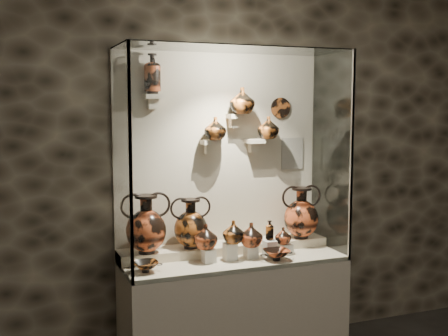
# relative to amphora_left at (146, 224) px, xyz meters

# --- Properties ---
(wall_back) EXTENTS (5.00, 0.02, 3.20)m
(wall_back) POSITION_rel_amphora_left_xyz_m (0.65, 0.21, 0.48)
(wall_back) COLOR black
(wall_back) RESTS_ON ground
(plinth) EXTENTS (1.70, 0.60, 0.80)m
(plinth) POSITION_rel_amphora_left_xyz_m (0.65, -0.11, -0.72)
(plinth) COLOR beige
(plinth) RESTS_ON floor
(front_tier) EXTENTS (1.68, 0.58, 0.03)m
(front_tier) POSITION_rel_amphora_left_xyz_m (0.65, -0.11, -0.30)
(front_tier) COLOR beige
(front_tier) RESTS_ON plinth
(rear_tier) EXTENTS (1.70, 0.25, 0.10)m
(rear_tier) POSITION_rel_amphora_left_xyz_m (0.65, 0.06, -0.27)
(rear_tier) COLOR beige
(rear_tier) RESTS_ON plinth
(back_panel) EXTENTS (1.70, 0.03, 1.60)m
(back_panel) POSITION_rel_amphora_left_xyz_m (0.65, 0.20, 0.48)
(back_panel) COLOR beige
(back_panel) RESTS_ON plinth
(glass_front) EXTENTS (1.70, 0.01, 1.60)m
(glass_front) POSITION_rel_amphora_left_xyz_m (0.65, -0.41, 0.48)
(glass_front) COLOR white
(glass_front) RESTS_ON plinth
(glass_left) EXTENTS (0.01, 0.60, 1.60)m
(glass_left) POSITION_rel_amphora_left_xyz_m (-0.20, -0.11, 0.48)
(glass_left) COLOR white
(glass_left) RESTS_ON plinth
(glass_right) EXTENTS (0.01, 0.60, 1.60)m
(glass_right) POSITION_rel_amphora_left_xyz_m (1.49, -0.11, 0.48)
(glass_right) COLOR white
(glass_right) RESTS_ON plinth
(glass_top) EXTENTS (1.70, 0.60, 0.01)m
(glass_top) POSITION_rel_amphora_left_xyz_m (0.65, -0.11, 1.28)
(glass_top) COLOR white
(glass_top) RESTS_ON back_panel
(frame_post_left) EXTENTS (0.02, 0.02, 1.60)m
(frame_post_left) POSITION_rel_amphora_left_xyz_m (-0.19, -0.40, 0.48)
(frame_post_left) COLOR gray
(frame_post_left) RESTS_ON plinth
(frame_post_right) EXTENTS (0.02, 0.02, 1.60)m
(frame_post_right) POSITION_rel_amphora_left_xyz_m (1.49, -0.40, 0.48)
(frame_post_right) COLOR gray
(frame_post_right) RESTS_ON plinth
(pedestal_a) EXTENTS (0.09, 0.09, 0.10)m
(pedestal_a) POSITION_rel_amphora_left_xyz_m (0.43, -0.16, -0.24)
(pedestal_a) COLOR silver
(pedestal_a) RESTS_ON front_tier
(pedestal_b) EXTENTS (0.09, 0.09, 0.13)m
(pedestal_b) POSITION_rel_amphora_left_xyz_m (0.60, -0.16, -0.22)
(pedestal_b) COLOR silver
(pedestal_b) RESTS_ON front_tier
(pedestal_c) EXTENTS (0.09, 0.09, 0.09)m
(pedestal_c) POSITION_rel_amphora_left_xyz_m (0.77, -0.16, -0.24)
(pedestal_c) COLOR silver
(pedestal_c) RESTS_ON front_tier
(pedestal_d) EXTENTS (0.09, 0.09, 0.12)m
(pedestal_d) POSITION_rel_amphora_left_xyz_m (0.93, -0.16, -0.23)
(pedestal_d) COLOR silver
(pedestal_d) RESTS_ON front_tier
(pedestal_e) EXTENTS (0.09, 0.09, 0.08)m
(pedestal_e) POSITION_rel_amphora_left_xyz_m (1.07, -0.16, -0.25)
(pedestal_e) COLOR silver
(pedestal_e) RESTS_ON front_tier
(bracket_ul) EXTENTS (0.14, 0.12, 0.04)m
(bracket_ul) POSITION_rel_amphora_left_xyz_m (0.10, 0.13, 0.93)
(bracket_ul) COLOR beige
(bracket_ul) RESTS_ON back_panel
(bracket_ca) EXTENTS (0.14, 0.12, 0.04)m
(bracket_ca) POSITION_rel_amphora_left_xyz_m (0.55, 0.13, 0.58)
(bracket_ca) COLOR beige
(bracket_ca) RESTS_ON back_panel
(bracket_cb) EXTENTS (0.10, 0.12, 0.04)m
(bracket_cb) POSITION_rel_amphora_left_xyz_m (0.75, 0.13, 0.78)
(bracket_cb) COLOR beige
(bracket_cb) RESTS_ON back_panel
(bracket_cc) EXTENTS (0.14, 0.12, 0.04)m
(bracket_cc) POSITION_rel_amphora_left_xyz_m (0.93, 0.13, 0.58)
(bracket_cc) COLOR beige
(bracket_cc) RESTS_ON back_panel
(amphora_left) EXTENTS (0.40, 0.40, 0.44)m
(amphora_left) POSITION_rel_amphora_left_xyz_m (0.00, 0.00, 0.00)
(amphora_left) COLOR #BE4C24
(amphora_left) RESTS_ON rear_tier
(amphora_mid) EXTENTS (0.33, 0.33, 0.38)m
(amphora_mid) POSITION_rel_amphora_left_xyz_m (0.35, 0.02, -0.03)
(amphora_mid) COLOR #A8551D
(amphora_mid) RESTS_ON rear_tier
(amphora_right) EXTENTS (0.42, 0.42, 0.42)m
(amphora_right) POSITION_rel_amphora_left_xyz_m (1.29, 0.01, -0.01)
(amphora_right) COLOR #BE4C24
(amphora_right) RESTS_ON rear_tier
(jug_a) EXTENTS (0.22, 0.22, 0.19)m
(jug_a) POSITION_rel_amphora_left_xyz_m (0.41, -0.15, -0.10)
(jug_a) COLOR #BE4C24
(jug_a) RESTS_ON pedestal_a
(jug_b) EXTENTS (0.18, 0.18, 0.17)m
(jug_b) POSITION_rel_amphora_left_xyz_m (0.62, -0.18, -0.07)
(jug_b) COLOR #A8551D
(jug_b) RESTS_ON pedestal_b
(jug_c) EXTENTS (0.20, 0.20, 0.18)m
(jug_c) POSITION_rel_amphora_left_xyz_m (0.76, -0.18, -0.11)
(jug_c) COLOR #BE4C24
(jug_c) RESTS_ON pedestal_c
(jug_e) EXTENTS (0.16, 0.16, 0.13)m
(jug_e) POSITION_rel_amphora_left_xyz_m (1.04, -0.16, -0.14)
(jug_e) COLOR #BE4C24
(jug_e) RESTS_ON pedestal_e
(lekythos_small) EXTENTS (0.10, 0.10, 0.17)m
(lekythos_small) POSITION_rel_amphora_left_xyz_m (0.93, -0.15, -0.08)
(lekythos_small) COLOR #A8551D
(lekythos_small) RESTS_ON pedestal_d
(kylix_left) EXTENTS (0.25, 0.22, 0.09)m
(kylix_left) POSITION_rel_amphora_left_xyz_m (-0.07, -0.24, -0.24)
(kylix_left) COLOR #A8551D
(kylix_left) RESTS_ON front_tier
(kylix_right) EXTENTS (0.29, 0.26, 0.10)m
(kylix_right) POSITION_rel_amphora_left_xyz_m (0.92, -0.30, -0.24)
(kylix_right) COLOR #BE4C24
(kylix_right) RESTS_ON front_tier
(lekythos_tall) EXTENTS (0.17, 0.17, 0.34)m
(lekythos_tall) POSITION_rel_amphora_left_xyz_m (0.09, 0.11, 1.12)
(lekythos_tall) COLOR #BE4C24
(lekythos_tall) RESTS_ON bracket_ul
(ovoid_vase_a) EXTENTS (0.22, 0.22, 0.18)m
(ovoid_vase_a) POSITION_rel_amphora_left_xyz_m (0.57, 0.09, 0.69)
(ovoid_vase_a) COLOR #A8551D
(ovoid_vase_a) RESTS_ON bracket_ca
(ovoid_vase_b) EXTENTS (0.23, 0.23, 0.21)m
(ovoid_vase_b) POSITION_rel_amphora_left_xyz_m (0.79, 0.08, 0.90)
(ovoid_vase_b) COLOR #A8551D
(ovoid_vase_b) RESTS_ON bracket_cb
(ovoid_vase_c) EXTENTS (0.19, 0.19, 0.18)m
(ovoid_vase_c) POSITION_rel_amphora_left_xyz_m (1.03, 0.09, 0.69)
(ovoid_vase_c) COLOR #A8551D
(ovoid_vase_c) RESTS_ON bracket_cc
(wall_plate) EXTENTS (0.17, 0.02, 0.17)m
(wall_plate) POSITION_rel_amphora_left_xyz_m (1.18, 0.17, 0.85)
(wall_plate) COLOR #9A4B1E
(wall_plate) RESTS_ON back_panel
(info_placard) EXTENTS (0.20, 0.01, 0.26)m
(info_placard) POSITION_rel_amphora_left_xyz_m (1.30, 0.18, 0.47)
(info_placard) COLOR beige
(info_placard) RESTS_ON back_panel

